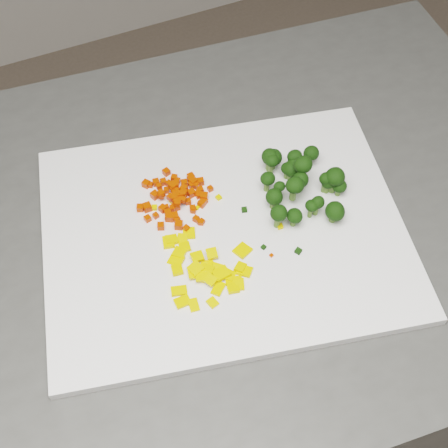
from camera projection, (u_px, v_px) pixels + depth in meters
name	position (u px, v px, depth m)	size (l,w,h in m)	color
counter_block	(218.00, 357.00, 1.18)	(0.96, 0.67, 0.90)	#454543
cutting_board	(224.00, 231.00, 0.79)	(0.45, 0.35, 0.01)	white
carrot_pile	(177.00, 194.00, 0.80)	(0.10, 0.10, 0.03)	red
pepper_pile	(204.00, 263.00, 0.75)	(0.12, 0.12, 0.02)	yellow
broccoli_pile	(299.00, 180.00, 0.80)	(0.12, 0.12, 0.06)	black
carrot_cube_0	(179.00, 193.00, 0.82)	(0.01, 0.01, 0.01)	red
carrot_cube_1	(175.00, 217.00, 0.79)	(0.01, 0.01, 0.01)	red
carrot_cube_2	(178.00, 198.00, 0.80)	(0.01, 0.01, 0.01)	red
carrot_cube_3	(161.00, 192.00, 0.82)	(0.01, 0.01, 0.01)	red
carrot_cube_4	(202.00, 204.00, 0.81)	(0.01, 0.01, 0.01)	red
carrot_cube_5	(191.00, 179.00, 0.83)	(0.01, 0.01, 0.01)	red
carrot_cube_6	(193.00, 183.00, 0.83)	(0.01, 0.01, 0.01)	red
carrot_cube_7	(176.00, 185.00, 0.81)	(0.01, 0.01, 0.01)	red
carrot_cube_8	(163.00, 182.00, 0.83)	(0.01, 0.01, 0.01)	red
carrot_cube_9	(166.00, 207.00, 0.81)	(0.01, 0.01, 0.01)	red
carrot_cube_10	(148.00, 219.00, 0.79)	(0.01, 0.01, 0.01)	red
carrot_cube_11	(196.00, 219.00, 0.79)	(0.01, 0.01, 0.01)	red
carrot_cube_12	(173.00, 208.00, 0.80)	(0.01, 0.01, 0.01)	red
carrot_cube_13	(146.00, 184.00, 0.83)	(0.01, 0.01, 0.01)	red
carrot_cube_14	(201.00, 222.00, 0.79)	(0.01, 0.01, 0.01)	red
carrot_cube_15	(161.00, 195.00, 0.81)	(0.01, 0.01, 0.01)	red
carrot_cube_16	(177.00, 219.00, 0.79)	(0.01, 0.01, 0.01)	red
carrot_cube_17	(161.00, 226.00, 0.79)	(0.01, 0.01, 0.01)	red
carrot_cube_18	(184.00, 189.00, 0.81)	(0.01, 0.01, 0.01)	red
carrot_cube_19	(202.00, 222.00, 0.79)	(0.01, 0.01, 0.01)	red
carrot_cube_20	(178.00, 201.00, 0.80)	(0.01, 0.01, 0.01)	red
carrot_cube_21	(150.00, 185.00, 0.83)	(0.01, 0.01, 0.01)	red
carrot_cube_22	(198.00, 193.00, 0.82)	(0.01, 0.01, 0.01)	red
carrot_cube_23	(161.00, 194.00, 0.81)	(0.01, 0.01, 0.01)	red
carrot_cube_24	(167.00, 190.00, 0.82)	(0.01, 0.01, 0.01)	red
carrot_cube_25	(204.00, 201.00, 0.81)	(0.01, 0.01, 0.01)	red
carrot_cube_26	(200.00, 190.00, 0.82)	(0.01, 0.01, 0.01)	red
carrot_cube_27	(173.00, 189.00, 0.81)	(0.01, 0.01, 0.01)	red
carrot_cube_28	(173.00, 186.00, 0.81)	(0.01, 0.01, 0.01)	red
carrot_cube_29	(193.00, 209.00, 0.80)	(0.01, 0.01, 0.01)	red
carrot_cube_30	(176.00, 207.00, 0.80)	(0.01, 0.01, 0.01)	red
carrot_cube_31	(173.00, 208.00, 0.80)	(0.01, 0.01, 0.01)	red
carrot_cube_32	(169.00, 217.00, 0.79)	(0.01, 0.01, 0.01)	red
carrot_cube_33	(198.00, 221.00, 0.79)	(0.01, 0.01, 0.01)	red
carrot_cube_34	(156.00, 216.00, 0.80)	(0.01, 0.01, 0.01)	red
carrot_cube_35	(198.00, 195.00, 0.82)	(0.01, 0.01, 0.01)	red
carrot_cube_36	(174.00, 178.00, 0.83)	(0.01, 0.01, 0.01)	red
carrot_cube_37	(140.00, 208.00, 0.80)	(0.01, 0.01, 0.01)	red
carrot_cube_38	(179.00, 225.00, 0.79)	(0.01, 0.01, 0.01)	red
carrot_cube_39	(180.00, 195.00, 0.80)	(0.01, 0.01, 0.01)	red
carrot_cube_40	(204.00, 197.00, 0.81)	(0.01, 0.01, 0.01)	red
carrot_cube_41	(163.00, 209.00, 0.80)	(0.01, 0.01, 0.01)	red
carrot_cube_42	(188.00, 201.00, 0.81)	(0.01, 0.01, 0.01)	red
carrot_cube_43	(184.00, 183.00, 0.83)	(0.01, 0.01, 0.01)	red
carrot_cube_44	(210.00, 189.00, 0.82)	(0.01, 0.01, 0.01)	red
carrot_cube_45	(193.00, 210.00, 0.80)	(0.01, 0.01, 0.01)	red
carrot_cube_46	(166.00, 172.00, 0.84)	(0.01, 0.01, 0.01)	red
carrot_cube_47	(191.00, 193.00, 0.82)	(0.01, 0.01, 0.01)	red
carrot_cube_48	(192.00, 185.00, 0.83)	(0.01, 0.01, 0.01)	red
carrot_cube_49	(183.00, 200.00, 0.80)	(0.01, 0.01, 0.01)	red
carrot_cube_50	(196.00, 186.00, 0.83)	(0.01, 0.01, 0.01)	red
carrot_cube_51	(159.00, 186.00, 0.82)	(0.01, 0.01, 0.01)	red
carrot_cube_52	(169.00, 184.00, 0.83)	(0.01, 0.01, 0.01)	red
carrot_cube_53	(176.00, 192.00, 0.81)	(0.01, 0.01, 0.01)	red
carrot_cube_54	(193.00, 182.00, 0.83)	(0.01, 0.01, 0.01)	red
carrot_cube_55	(182.00, 194.00, 0.82)	(0.01, 0.01, 0.01)	red
carrot_cube_56	(168.00, 213.00, 0.80)	(0.01, 0.01, 0.01)	red
carrot_cube_57	(178.00, 203.00, 0.80)	(0.01, 0.01, 0.01)	red
carrot_cube_58	(147.00, 207.00, 0.80)	(0.01, 0.01, 0.01)	red
carrot_cube_59	(174.00, 197.00, 0.80)	(0.01, 0.01, 0.01)	red
carrot_cube_60	(156.00, 182.00, 0.83)	(0.01, 0.01, 0.01)	red
carrot_cube_61	(177.00, 181.00, 0.83)	(0.01, 0.01, 0.01)	red
carrot_cube_62	(201.00, 182.00, 0.83)	(0.01, 0.01, 0.01)	red
carrot_cube_63	(170.00, 197.00, 0.80)	(0.01, 0.01, 0.01)	red
carrot_cube_64	(155.00, 195.00, 0.81)	(0.01, 0.01, 0.01)	red
carrot_cube_65	(191.00, 177.00, 0.83)	(0.01, 0.01, 0.01)	red
carrot_cube_66	(183.00, 193.00, 0.80)	(0.01, 0.01, 0.01)	red
carrot_cube_67	(186.00, 229.00, 0.79)	(0.01, 0.01, 0.01)	red
pepper_chunk_0	(203.00, 276.00, 0.74)	(0.01, 0.02, 0.00)	yellow
pepper_chunk_1	(212.00, 254.00, 0.76)	(0.01, 0.01, 0.01)	yellow
pepper_chunk_2	(240.00, 267.00, 0.75)	(0.01, 0.01, 0.01)	yellow
pepper_chunk_3	(217.00, 270.00, 0.75)	(0.02, 0.02, 0.00)	yellow
pepper_chunk_4	(179.00, 253.00, 0.77)	(0.02, 0.02, 0.01)	yellow
pepper_chunk_5	(229.00, 276.00, 0.75)	(0.01, 0.01, 0.00)	yellow
pepper_chunk_6	(203.00, 275.00, 0.75)	(0.02, 0.01, 0.00)	yellow
pepper_chunk_7	(196.00, 268.00, 0.75)	(0.02, 0.02, 0.00)	yellow
pepper_chunk_8	(176.00, 260.00, 0.76)	(0.02, 0.02, 0.00)	yellow
pepper_chunk_9	(207.00, 268.00, 0.75)	(0.02, 0.01, 0.00)	yellow
pepper_chunk_10	(235.00, 282.00, 0.74)	(0.02, 0.02, 0.00)	yellow
pepper_chunk_11	(240.00, 284.00, 0.74)	(0.02, 0.01, 0.00)	yellow
pepper_chunk_12	(169.00, 242.00, 0.77)	(0.02, 0.01, 0.00)	yellow
pepper_chunk_13	(189.00, 233.00, 0.78)	(0.02, 0.02, 0.00)	yellow
pepper_chunk_14	(242.00, 250.00, 0.77)	(0.02, 0.02, 0.00)	yellow
pepper_chunk_15	(194.00, 305.00, 0.72)	(0.02, 0.01, 0.00)	yellow
pepper_chunk_16	(179.00, 291.00, 0.74)	(0.02, 0.01, 0.00)	yellow
pepper_chunk_17	(177.00, 270.00, 0.75)	(0.01, 0.01, 0.00)	yellow
pepper_chunk_18	(233.00, 286.00, 0.74)	(0.02, 0.01, 0.00)	yellow
pepper_chunk_19	(185.00, 247.00, 0.77)	(0.01, 0.01, 0.00)	yellow
pepper_chunk_20	(212.00, 303.00, 0.73)	(0.01, 0.01, 0.00)	yellow
pepper_chunk_21	(211.00, 280.00, 0.74)	(0.01, 0.01, 0.00)	yellow
pepper_chunk_22	(244.00, 271.00, 0.75)	(0.02, 0.01, 0.00)	yellow
pepper_chunk_23	(197.00, 257.00, 0.76)	(0.01, 0.01, 0.00)	yellow
pepper_chunk_24	(171.00, 240.00, 0.78)	(0.01, 0.02, 0.00)	yellow
pepper_chunk_25	(182.00, 302.00, 0.73)	(0.02, 0.01, 0.00)	yellow
pepper_chunk_26	(221.00, 274.00, 0.74)	(0.02, 0.02, 0.00)	yellow
pepper_chunk_27	(205.00, 269.00, 0.75)	(0.01, 0.02, 0.00)	yellow
pepper_chunk_28	(194.00, 272.00, 0.75)	(0.02, 0.02, 0.00)	yellow
pepper_chunk_29	(207.00, 269.00, 0.75)	(0.01, 0.01, 0.00)	yellow
pepper_chunk_30	(218.00, 289.00, 0.74)	(0.02, 0.01, 0.00)	yellow
pepper_chunk_31	(182.00, 239.00, 0.78)	(0.01, 0.01, 0.00)	yellow
broccoli_floret_0	(325.00, 183.00, 0.81)	(0.03, 0.03, 0.03)	black
broccoli_floret_1	(269.00, 161.00, 0.83)	(0.03, 0.03, 0.03)	black
broccoli_floret_2	(294.00, 161.00, 0.83)	(0.03, 0.03, 0.03)	black
broccoli_floret_3	(294.00, 218.00, 0.78)	(0.03, 0.03, 0.03)	black
broccoli_floret_4	(290.00, 172.00, 0.83)	(0.03, 0.03, 0.03)	black
broccoli_floret_5	(278.00, 217.00, 0.78)	(0.03, 0.03, 0.04)	black
broccoli_floret_6	(317.00, 207.00, 0.79)	(0.02, 0.02, 0.03)	black
broccoli_floret_7	(311.00, 210.00, 0.79)	(0.02, 0.02, 0.03)	black
broccoli_floret_8	(273.00, 160.00, 0.84)	(0.03, 0.03, 0.03)	black
broccoli_floret_9	(299.00, 182.00, 0.80)	(0.03, 0.03, 0.03)	black
broccoli_floret_10	(302.00, 169.00, 0.80)	(0.04, 0.04, 0.04)	black
broccoli_floret_11	(334.00, 213.00, 0.79)	(0.03, 0.03, 0.03)	black
broccoli_floret_12	(267.00, 182.00, 0.81)	(0.03, 0.03, 0.03)	black
broccoli_floret_13	(310.00, 157.00, 0.84)	(0.03, 0.03, 0.03)	black
broccoli_floret_14	(339.00, 189.00, 0.81)	(0.03, 0.03, 0.02)	black
broccoli_floret_15	(273.00, 200.00, 0.80)	(0.03, 0.03, 0.03)	black
broccoli_floret_16	(294.00, 168.00, 0.83)	(0.03, 0.03, 0.03)	black
broccoli_floret_17	(333.00, 181.00, 0.81)	(0.04, 0.04, 0.04)	black
broccoli_floret_18	(279.00, 191.00, 0.81)	(0.02, 0.02, 0.03)	black
broccoli_floret_19	(269.00, 162.00, 0.83)	(0.03, 0.03, 0.03)	black
broccoli_floret_20	(287.00, 171.00, 0.83)	(0.02, 0.02, 0.02)	black
broccoli_floret_21	(327.00, 185.00, 0.81)	(0.03, 0.03, 0.03)	black
broccoli_floret_22	(294.00, 190.00, 0.79)	(0.03, 0.03, 0.04)	black
broccoli_floret_23	(271.00, 165.00, 0.83)	(0.03, 0.03, 0.03)	black
stray_bit_0	(276.00, 216.00, 0.80)	(0.00, 0.00, 0.00)	yellow
stray_bit_1	(171.00, 217.00, 0.80)	(0.01, 0.01, 0.00)	red
stray_bit_2	(271.00, 255.00, 0.76)	(0.00, 0.00, 0.00)	red
stray_bit_3	(173.00, 201.00, 0.81)	(0.01, 0.01, 0.01)	yellow
stray_bit_4	(280.00, 226.00, 0.79)	(0.01, 0.01, 0.00)	yellow
stray_bit_5	(197.00, 208.00, 0.81)	(0.00, 0.00, 0.00)	yellow
stray_bit_6	(298.00, 251.00, 0.77)	(0.01, 0.01, 0.00)	black
stray_bit_7	(219.00, 197.00, 0.82)	(0.01, 0.01, 0.00)	yellow
stray_bit_8	(264.00, 247.00, 0.77)	(0.01, 0.01, 0.00)	black
stray_bit_9	(244.00, 210.00, 0.80)	(0.01, 0.01, 0.00)	black
stray_bit_10	(154.00, 208.00, 0.81)	(0.01, 0.01, 0.00)	yellow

